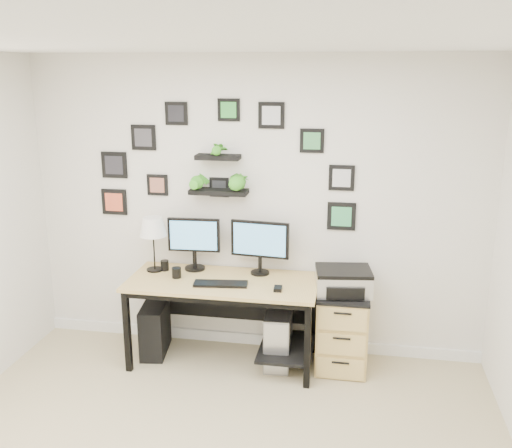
% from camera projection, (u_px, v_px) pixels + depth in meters
% --- Properties ---
extents(room, '(4.00, 4.00, 4.00)m').
position_uv_depth(room, '(255.00, 339.00, 5.28)').
color(room, '#C2B48B').
rests_on(room, ground).
extents(desk, '(1.60, 0.70, 0.75)m').
position_uv_depth(desk, '(228.00, 293.00, 4.85)').
color(desk, tan).
rests_on(desk, ground).
extents(monitor_left, '(0.46, 0.19, 0.47)m').
position_uv_depth(monitor_left, '(194.00, 240.00, 4.98)').
color(monitor_left, black).
rests_on(monitor_left, desk).
extents(monitor_right, '(0.51, 0.18, 0.47)m').
position_uv_depth(monitor_right, '(260.00, 243.00, 4.87)').
color(monitor_right, black).
rests_on(monitor_right, desk).
extents(keyboard, '(0.45, 0.19, 0.02)m').
position_uv_depth(keyboard, '(221.00, 284.00, 4.69)').
color(keyboard, black).
rests_on(keyboard, desk).
extents(mouse, '(0.07, 0.10, 0.03)m').
position_uv_depth(mouse, '(278.00, 289.00, 4.57)').
color(mouse, black).
rests_on(mouse, desk).
extents(table_lamp, '(0.24, 0.24, 0.48)m').
position_uv_depth(table_lamp, '(153.00, 228.00, 4.93)').
color(table_lamp, black).
rests_on(table_lamp, desk).
extents(mug, '(0.08, 0.08, 0.09)m').
position_uv_depth(mug, '(177.00, 273.00, 4.84)').
color(mug, black).
rests_on(mug, desk).
extents(pen_cup, '(0.07, 0.07, 0.09)m').
position_uv_depth(pen_cup, '(165.00, 265.00, 5.02)').
color(pen_cup, black).
rests_on(pen_cup, desk).
extents(pc_tower_black, '(0.27, 0.48, 0.45)m').
position_uv_depth(pc_tower_black, '(155.00, 328.00, 5.09)').
color(pc_tower_black, black).
rests_on(pc_tower_black, ground).
extents(pc_tower_grey, '(0.24, 0.50, 0.48)m').
position_uv_depth(pc_tower_grey, '(278.00, 336.00, 4.91)').
color(pc_tower_grey, gray).
rests_on(pc_tower_grey, ground).
extents(file_cabinet, '(0.43, 0.53, 0.67)m').
position_uv_depth(file_cabinet, '(342.00, 330.00, 4.82)').
color(file_cabinet, tan).
rests_on(file_cabinet, ground).
extents(printer, '(0.49, 0.42, 0.20)m').
position_uv_depth(printer, '(343.00, 281.00, 4.71)').
color(printer, silver).
rests_on(printer, file_cabinet).
extents(wall_decor, '(2.28, 0.18, 1.09)m').
position_uv_depth(wall_decor, '(219.00, 167.00, 4.85)').
color(wall_decor, black).
rests_on(wall_decor, ground).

